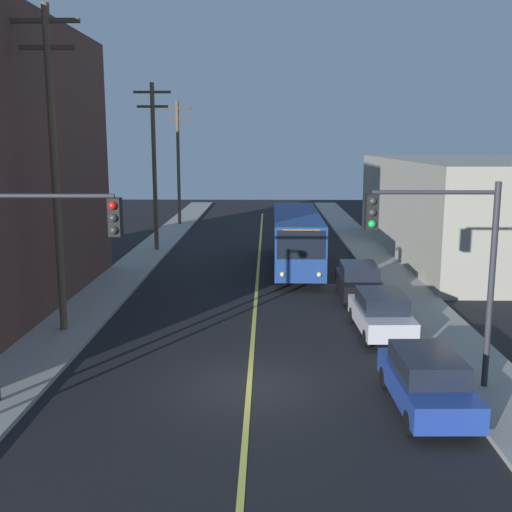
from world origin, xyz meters
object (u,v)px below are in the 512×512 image
parked_car_silver (381,313)px  parked_car_black (359,280)px  utility_pole_far (178,157)px  traffic_signal_left_corner (43,254)px  utility_pole_near (54,159)px  utility_pole_mid (154,160)px  parked_car_blue (427,380)px  traffic_signal_right_corner (440,247)px  city_bus (296,237)px

parked_car_silver → parked_car_black: 5.53m
utility_pole_far → traffic_signal_left_corner: size_ratio=1.75×
parked_car_black → utility_pole_near: bearing=-155.2°
parked_car_black → utility_pole_mid: (-11.71, 12.19, 5.22)m
parked_car_blue → traffic_signal_right_corner: traffic_signal_right_corner is taller
utility_pole_far → traffic_signal_left_corner: utility_pole_far is taller
parked_car_blue → parked_car_black: 12.26m
utility_pole_mid → traffic_signal_left_corner: (1.48, -24.48, -1.76)m
parked_car_black → utility_pole_far: (-12.00, 25.13, 5.05)m
parked_car_black → parked_car_blue: bearing=-89.7°
city_bus → parked_car_blue: bearing=-82.0°
parked_car_blue → traffic_signal_left_corner: (-10.30, -0.02, 3.46)m
parked_car_blue → utility_pole_mid: 27.64m
utility_pole_far → traffic_signal_right_corner: bearing=-70.8°
parked_car_black → city_bus: bearing=110.6°
city_bus → parked_car_silver: size_ratio=2.73×
utility_pole_far → traffic_signal_right_corner: 38.22m
city_bus → utility_pole_mid: utility_pole_mid is taller
parked_car_black → utility_pole_far: size_ratio=0.42×
traffic_signal_left_corner → traffic_signal_right_corner: same height
parked_car_silver → traffic_signal_left_corner: 12.77m
parked_car_silver → traffic_signal_left_corner: traffic_signal_left_corner is taller
parked_car_black → traffic_signal_right_corner: (0.59, -10.93, 3.46)m
utility_pole_far → utility_pole_near: bearing=-90.2°
utility_pole_far → traffic_signal_right_corner: (12.59, -36.05, -1.59)m
utility_pole_mid → traffic_signal_right_corner: size_ratio=1.80×
traffic_signal_left_corner → utility_pole_mid: bearing=93.5°
parked_car_black → utility_pole_mid: 17.70m
city_bus → utility_pole_mid: bearing=150.1°
parked_car_blue → parked_car_black: (-0.06, 12.26, 0.00)m
utility_pole_far → traffic_signal_left_corner: bearing=-87.3°
utility_pole_mid → traffic_signal_right_corner: 26.25m
parked_car_silver → parked_car_black: bearing=90.4°
parked_car_blue → utility_pole_near: size_ratio=0.37×
utility_pole_near → utility_pole_mid: 17.81m
utility_pole_near → traffic_signal_left_corner: 7.32m
city_bus → utility_pole_near: (-9.48, -12.56, 4.80)m
parked_car_blue → parked_car_black: size_ratio=1.00×
parked_car_blue → utility_pole_far: (-12.06, 37.39, 5.05)m
traffic_signal_left_corner → parked_car_blue: bearing=0.1°
utility_pole_far → traffic_signal_right_corner: size_ratio=1.75×
utility_pole_near → traffic_signal_left_corner: utility_pole_near is taller
traffic_signal_left_corner → parked_car_black: bearing=50.2°
city_bus → parked_car_blue: city_bus is taller
utility_pole_near → utility_pole_far: (0.11, 30.73, -0.72)m
city_bus → parked_car_silver: 12.81m
utility_pole_near → traffic_signal_left_corner: bearing=-74.4°
parked_car_black → parked_car_silver: bearing=-89.6°
parked_car_silver → traffic_signal_left_corner: bearing=-146.7°
parked_car_silver → city_bus: bearing=102.0°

